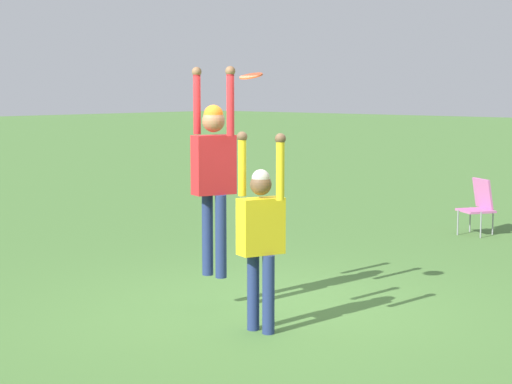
# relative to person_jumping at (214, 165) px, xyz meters

# --- Properties ---
(ground_plane) EXTENTS (120.00, 120.00, 0.00)m
(ground_plane) POSITION_rel_person_jumping_xyz_m (0.39, 0.34, -1.56)
(ground_plane) COLOR #4C7A38
(person_jumping) EXTENTS (0.60, 0.49, 2.24)m
(person_jumping) POSITION_rel_person_jumping_xyz_m (0.00, 0.00, 0.00)
(person_jumping) COLOR navy
(person_jumping) RESTS_ON ground_plane
(person_defending) EXTENTS (0.59, 0.48, 1.95)m
(person_defending) POSITION_rel_person_jumping_xyz_m (0.96, -0.32, -0.53)
(person_defending) COLOR navy
(person_defending) RESTS_ON ground_plane
(frisbee) EXTENTS (0.24, 0.23, 0.07)m
(frisbee) POSITION_rel_person_jumping_xyz_m (0.56, -0.02, 0.94)
(frisbee) COLOR #E04C23
(camping_chair_0) EXTENTS (0.66, 0.73, 0.91)m
(camping_chair_0) POSITION_rel_person_jumping_xyz_m (-0.18, 6.29, -1.04)
(camping_chair_0) COLOR gray
(camping_chair_0) RESTS_ON ground_plane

